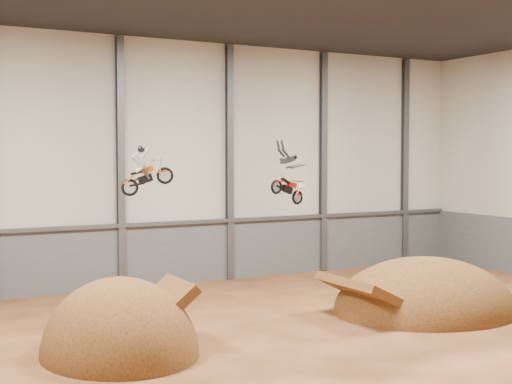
% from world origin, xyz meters
% --- Properties ---
extents(floor, '(40.00, 40.00, 0.00)m').
position_xyz_m(floor, '(0.00, 0.00, 0.00)').
color(floor, '#502A15').
rests_on(floor, ground).
extents(back_wall, '(40.00, 0.10, 14.00)m').
position_xyz_m(back_wall, '(0.00, 15.00, 7.00)').
color(back_wall, beige).
rests_on(back_wall, ground).
extents(lower_band_back, '(39.80, 0.18, 3.50)m').
position_xyz_m(lower_band_back, '(0.00, 14.90, 1.75)').
color(lower_band_back, '#515559').
rests_on(lower_band_back, ground).
extents(steel_rail, '(39.80, 0.35, 0.20)m').
position_xyz_m(steel_rail, '(0.00, 14.75, 3.55)').
color(steel_rail, '#47494F').
rests_on(steel_rail, lower_band_back).
extents(steel_column_2, '(0.40, 0.36, 13.90)m').
position_xyz_m(steel_column_2, '(-3.33, 14.80, 7.00)').
color(steel_column_2, '#47494F').
rests_on(steel_column_2, ground).
extents(steel_column_3, '(0.40, 0.36, 13.90)m').
position_xyz_m(steel_column_3, '(3.33, 14.80, 7.00)').
color(steel_column_3, '#47494F').
rests_on(steel_column_3, ground).
extents(steel_column_4, '(0.40, 0.36, 13.90)m').
position_xyz_m(steel_column_4, '(10.00, 14.80, 7.00)').
color(steel_column_4, '#47494F').
rests_on(steel_column_4, ground).
extents(steel_column_5, '(0.40, 0.36, 13.90)m').
position_xyz_m(steel_column_5, '(16.67, 14.80, 7.00)').
color(steel_column_5, '#47494F').
rests_on(steel_column_5, ground).
extents(takeoff_ramp, '(5.78, 6.67, 5.78)m').
position_xyz_m(takeoff_ramp, '(-7.39, 2.26, 0.00)').
color(takeoff_ramp, '#402510').
rests_on(takeoff_ramp, ground).
extents(landing_ramp, '(8.97, 7.93, 5.17)m').
position_xyz_m(landing_ramp, '(7.62, 2.49, 0.00)').
color(landing_ramp, '#402510').
rests_on(landing_ramp, ground).
extents(fmx_rider_a, '(2.68, 1.33, 2.44)m').
position_xyz_m(fmx_rider_a, '(-5.84, 3.12, 7.04)').
color(fmx_rider_a, '#DF5D04').
extents(fmx_rider_b, '(3.21, 1.42, 2.92)m').
position_xyz_m(fmx_rider_b, '(-0.40, 1.99, 6.70)').
color(fmx_rider_b, '#BD1307').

